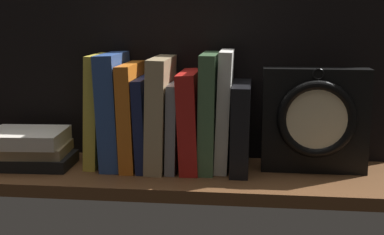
{
  "coord_description": "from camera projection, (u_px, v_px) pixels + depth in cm",
  "views": [
    {
      "loc": [
        16.82,
        -104.33,
        31.63
      ],
      "look_at": [
        4.11,
        3.14,
        10.58
      ],
      "focal_mm": 49.76,
      "sensor_mm": 36.0,
      "label": 1
    }
  ],
  "objects": [
    {
      "name": "book_green_romantic",
      "position": [
        209.0,
        111.0,
        1.1
      ],
      "size": [
        3.46,
        15.0,
        23.93
      ],
      "primitive_type": "cube",
      "rotation": [
        0.0,
        0.01,
        0.0
      ],
      "color": "#476B44",
      "rests_on": "ground_plane"
    },
    {
      "name": "book_orange_pandolfini",
      "position": [
        132.0,
        115.0,
        1.12
      ],
      "size": [
        3.51,
        16.13,
        21.72
      ],
      "primitive_type": "cube",
      "rotation": [
        0.0,
        -0.03,
        0.0
      ],
      "color": "orange",
      "rests_on": "ground_plane"
    },
    {
      "name": "back_panel",
      "position": [
        178.0,
        74.0,
        1.18
      ],
      "size": [
        93.25,
        1.2,
        37.21
      ],
      "primitive_type": "cube",
      "color": "black",
      "rests_on": "ground_plane"
    },
    {
      "name": "book_yellow_seinlanguage",
      "position": [
        98.0,
        110.0,
        1.12
      ],
      "size": [
        3.6,
        12.59,
        23.52
      ],
      "primitive_type": "cube",
      "rotation": [
        0.0,
        0.04,
        0.0
      ],
      "color": "gold",
      "rests_on": "ground_plane"
    },
    {
      "name": "book_black_skeptic",
      "position": [
        241.0,
        126.0,
        1.09
      ],
      "size": [
        3.81,
        16.93,
        17.89
      ],
      "primitive_type": "cube",
      "rotation": [
        0.0,
        0.01,
        0.0
      ],
      "color": "black",
      "rests_on": "ground_plane"
    },
    {
      "name": "book_gray_chess",
      "position": [
        176.0,
        125.0,
        1.11
      ],
      "size": [
        2.51,
        15.53,
        18.02
      ],
      "primitive_type": "cube",
      "rotation": [
        0.0,
        0.03,
        0.0
      ],
      "color": "gray",
      "rests_on": "ground_plane"
    },
    {
      "name": "book_red_requiem",
      "position": [
        191.0,
        120.0,
        1.1
      ],
      "size": [
        4.58,
        16.04,
        20.26
      ],
      "primitive_type": "cube",
      "rotation": [
        0.0,
        -0.04,
        0.0
      ],
      "color": "red",
      "rests_on": "ground_plane"
    },
    {
      "name": "book_blue_modern",
      "position": [
        115.0,
        110.0,
        1.12
      ],
      "size": [
        4.85,
        15.16,
        23.81
      ],
      "primitive_type": "cube",
      "rotation": [
        0.0,
        -0.03,
        0.0
      ],
      "color": "#2D4C8E",
      "rests_on": "ground_plane"
    },
    {
      "name": "book_stack_side",
      "position": [
        30.0,
        148.0,
        1.12
      ],
      "size": [
        18.18,
        14.42,
        7.57
      ],
      "color": "black",
      "rests_on": "ground_plane"
    },
    {
      "name": "book_tan_shortstories",
      "position": [
        161.0,
        113.0,
        1.11
      ],
      "size": [
        4.42,
        16.76,
        23.07
      ],
      "primitive_type": "cube",
      "rotation": [
        0.0,
        0.03,
        0.0
      ],
      "color": "tan",
      "rests_on": "ground_plane"
    },
    {
      "name": "book_navy_bierce",
      "position": [
        146.0,
        122.0,
        1.12
      ],
      "size": [
        2.9,
        15.83,
        18.93
      ],
      "primitive_type": "cube",
      "rotation": [
        0.0,
        -0.04,
        0.0
      ],
      "color": "#192147",
      "rests_on": "ground_plane"
    },
    {
      "name": "book_white_catcher",
      "position": [
        224.0,
        110.0,
        1.09
      ],
      "size": [
        3.37,
        12.08,
        24.54
      ],
      "primitive_type": "cube",
      "rotation": [
        0.0,
        0.03,
        0.0
      ],
      "color": "silver",
      "rests_on": "ground_plane"
    },
    {
      "name": "ground_plane",
      "position": [
        171.0,
        176.0,
        1.1
      ],
      "size": [
        93.25,
        25.6,
        2.5
      ],
      "primitive_type": "cube",
      "color": "brown"
    },
    {
      "name": "framed_clock",
      "position": [
        315.0,
        120.0,
        1.07
      ],
      "size": [
        21.12,
        6.08,
        21.39
      ],
      "color": "black",
      "rests_on": "ground_plane"
    }
  ]
}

